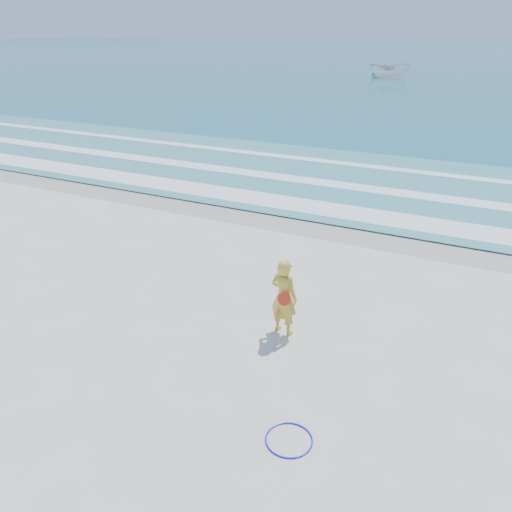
% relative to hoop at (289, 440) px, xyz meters
% --- Properties ---
extents(ground, '(400.00, 400.00, 0.00)m').
position_rel_hoop_xyz_m(ground, '(-2.42, -0.19, -0.01)').
color(ground, silver).
rests_on(ground, ground).
extents(wet_sand, '(400.00, 2.40, 0.00)m').
position_rel_hoop_xyz_m(wet_sand, '(-2.42, 8.81, -0.01)').
color(wet_sand, '#B2A893').
rests_on(wet_sand, ground).
extents(ocean, '(400.00, 190.00, 0.04)m').
position_rel_hoop_xyz_m(ocean, '(-2.42, 104.81, 0.01)').
color(ocean, '#19727F').
rests_on(ocean, ground).
extents(shallow, '(400.00, 10.00, 0.01)m').
position_rel_hoop_xyz_m(shallow, '(-2.42, 13.81, 0.03)').
color(shallow, '#59B7AD').
rests_on(shallow, ocean).
extents(foam_near, '(400.00, 1.40, 0.01)m').
position_rel_hoop_xyz_m(foam_near, '(-2.42, 10.11, 0.04)').
color(foam_near, white).
rests_on(foam_near, shallow).
extents(foam_mid, '(400.00, 0.90, 0.01)m').
position_rel_hoop_xyz_m(foam_mid, '(-2.42, 13.01, 0.04)').
color(foam_mid, white).
rests_on(foam_mid, shallow).
extents(foam_far, '(400.00, 0.60, 0.01)m').
position_rel_hoop_xyz_m(foam_far, '(-2.42, 16.31, 0.04)').
color(foam_far, white).
rests_on(foam_far, shallow).
extents(hoop, '(0.78, 0.78, 0.03)m').
position_rel_hoop_xyz_m(hoop, '(0.00, 0.00, 0.00)').
color(hoop, '#0C1EE4').
rests_on(hoop, ground).
extents(boat, '(4.84, 2.81, 1.76)m').
position_rel_hoop_xyz_m(boat, '(-11.28, 57.40, 0.91)').
color(boat, silver).
rests_on(boat, ocean).
extents(woman, '(0.65, 0.49, 1.63)m').
position_rel_hoop_xyz_m(woman, '(-1.25, 2.67, 0.80)').
color(woman, gold).
rests_on(woman, ground).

